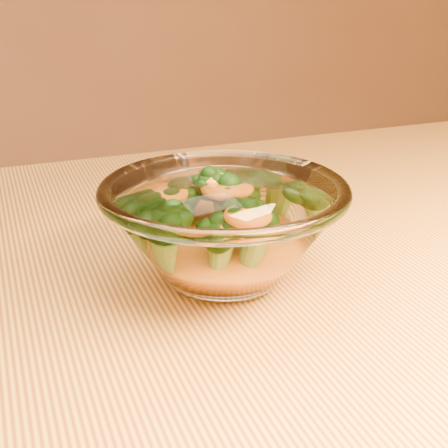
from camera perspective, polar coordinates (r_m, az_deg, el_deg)
name	(u,v)px	position (r m, az deg, el deg)	size (l,w,h in m)	color
table	(204,387)	(0.57, -1.85, -14.66)	(1.20, 0.80, 0.75)	gold
glass_bowl	(224,229)	(0.50, 0.00, -0.45)	(0.20, 0.20, 0.09)	white
cheese_sauce	(224,250)	(0.51, 0.00, -2.38)	(0.10, 0.10, 0.03)	orange
broccoli_heap	(214,214)	(0.51, -0.90, 0.88)	(0.15, 0.12, 0.06)	black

